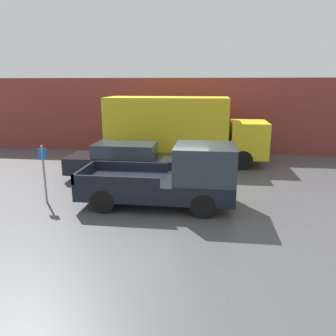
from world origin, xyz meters
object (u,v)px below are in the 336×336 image
at_px(pickup_truck, 174,178).
at_px(delivery_truck, 179,128).
at_px(parking_sign, 44,170).
at_px(car, 123,161).
at_px(newspaper_box, 113,143).

distance_m(pickup_truck, delivery_truck, 6.36).
height_order(delivery_truck, parking_sign, delivery_truck).
bearing_deg(car, parking_sign, -120.38).
relative_size(car, newspaper_box, 4.69).
bearing_deg(parking_sign, delivery_truck, 58.16).
xyz_separation_m(delivery_truck, newspaper_box, (-4.29, 2.53, -1.30)).
distance_m(parking_sign, newspaper_box, 9.09).
height_order(pickup_truck, car, pickup_truck).
xyz_separation_m(car, newspaper_box, (-2.17, 5.77, -0.29)).
height_order(pickup_truck, parking_sign, pickup_truck).
relative_size(pickup_truck, newspaper_box, 5.10).
height_order(pickup_truck, delivery_truck, delivery_truck).
distance_m(delivery_truck, newspaper_box, 5.15).
distance_m(pickup_truck, newspaper_box, 10.03).
relative_size(pickup_truck, car, 1.09).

